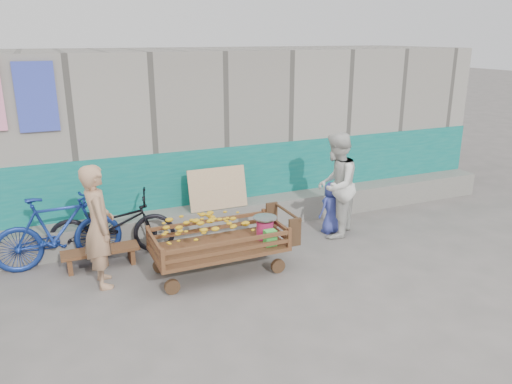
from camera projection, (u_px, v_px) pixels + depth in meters
name	position (u px, v px, depth m)	size (l,w,h in m)	color
ground	(254.00, 295.00, 6.52)	(80.00, 80.00, 0.00)	#5D5955
building_wall	(171.00, 132.00, 9.62)	(12.00, 3.50, 3.00)	gray
banana_cart	(216.00, 235.00, 6.95)	(2.02, 0.92, 0.86)	#522D1E
bench	(101.00, 254.00, 7.28)	(1.09, 0.33, 0.27)	#522D1E
vendor_man	(99.00, 226.00, 6.57)	(0.61, 0.40, 1.68)	tan
woman	(336.00, 185.00, 8.23)	(0.86, 0.67, 1.76)	silver
child	(331.00, 208.00, 8.47)	(0.44, 0.29, 0.90)	#37419C
bicycle_dark	(112.00, 225.00, 7.58)	(0.65, 1.87, 0.98)	black
bicycle_blue	(58.00, 231.00, 7.22)	(0.51, 1.80, 1.08)	navy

